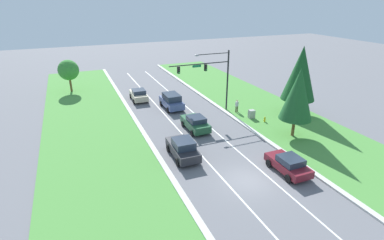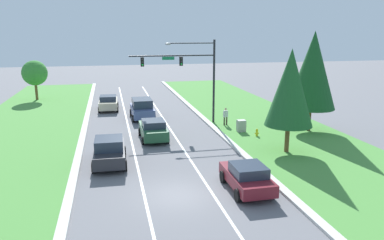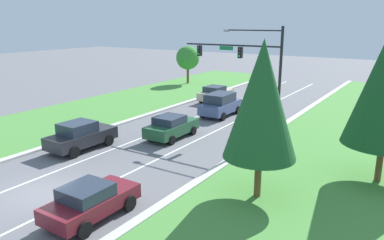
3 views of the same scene
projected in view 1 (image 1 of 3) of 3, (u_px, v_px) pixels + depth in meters
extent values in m
plane|color=slate|center=(248.00, 180.00, 24.22)|extent=(160.00, 160.00, 0.00)
cube|color=beige|center=(303.00, 166.00, 26.19)|extent=(0.50, 90.00, 0.15)
cube|color=beige|center=(183.00, 196.00, 22.20)|extent=(0.50, 90.00, 0.15)
cube|color=#4C8E3D|center=(348.00, 155.00, 28.06)|extent=(10.00, 90.00, 0.08)
cube|color=#4C8E3D|center=(111.00, 215.00, 20.36)|extent=(10.00, 90.00, 0.08)
cube|color=white|center=(229.00, 185.00, 23.59)|extent=(0.14, 81.00, 0.01)
cube|color=white|center=(267.00, 176.00, 24.86)|extent=(0.14, 81.00, 0.01)
cylinder|color=black|center=(227.00, 81.00, 37.83)|extent=(0.20, 0.20, 7.76)
cylinder|color=black|center=(200.00, 64.00, 35.52)|extent=(7.71, 0.12, 0.12)
cube|color=#147042|center=(197.00, 66.00, 35.47)|extent=(1.10, 0.04, 0.28)
cylinder|color=black|center=(213.00, 54.00, 35.72)|extent=(4.24, 0.09, 0.09)
ellipsoid|color=gray|center=(197.00, 55.00, 34.99)|extent=(0.56, 0.28, 0.20)
cube|color=black|center=(206.00, 68.00, 35.98)|extent=(0.28, 0.32, 0.80)
sphere|color=#2D2D2D|center=(206.00, 66.00, 35.75)|extent=(0.16, 0.16, 0.16)
sphere|color=#2D2D2D|center=(206.00, 68.00, 35.84)|extent=(0.16, 0.16, 0.16)
sphere|color=#23D647|center=(206.00, 70.00, 35.93)|extent=(0.16, 0.16, 0.16)
cube|color=black|center=(179.00, 70.00, 34.76)|extent=(0.28, 0.32, 0.80)
sphere|color=#2D2D2D|center=(179.00, 68.00, 34.52)|extent=(0.16, 0.16, 0.16)
sphere|color=#2D2D2D|center=(179.00, 70.00, 34.61)|extent=(0.16, 0.16, 0.16)
sphere|color=#23D647|center=(179.00, 72.00, 34.70)|extent=(0.16, 0.16, 0.16)
cube|color=#28282D|center=(183.00, 149.00, 27.54)|extent=(2.05, 4.64, 0.78)
cube|color=#283342|center=(184.00, 144.00, 27.02)|extent=(1.79, 2.11, 0.70)
cylinder|color=black|center=(187.00, 145.00, 29.24)|extent=(0.26, 0.73, 0.73)
cylinder|color=black|center=(168.00, 148.00, 28.60)|extent=(0.26, 0.73, 0.73)
cylinder|color=black|center=(198.00, 158.00, 26.78)|extent=(0.26, 0.73, 0.73)
cylinder|color=black|center=(178.00, 162.00, 26.15)|extent=(0.26, 0.73, 0.73)
cube|color=#235633|center=(195.00, 124.00, 33.21)|extent=(1.95, 4.39, 0.77)
cube|color=#283342|center=(196.00, 119.00, 32.74)|extent=(1.74, 1.98, 0.54)
cylinder|color=black|center=(198.00, 121.00, 34.85)|extent=(0.25, 0.63, 0.63)
cylinder|color=black|center=(183.00, 124.00, 34.17)|extent=(0.25, 0.63, 0.63)
cylinder|color=black|center=(208.00, 130.00, 32.54)|extent=(0.25, 0.63, 0.63)
cylinder|color=black|center=(192.00, 133.00, 31.87)|extent=(0.25, 0.63, 0.63)
cube|color=maroon|center=(288.00, 165.00, 25.15)|extent=(1.90, 4.14, 0.64)
cube|color=#283342|center=(291.00, 160.00, 24.71)|extent=(1.70, 1.87, 0.54)
cylinder|color=black|center=(286.00, 159.00, 26.70)|extent=(0.24, 0.69, 0.69)
cylinder|color=black|center=(269.00, 163.00, 26.04)|extent=(0.24, 0.69, 0.69)
cylinder|color=black|center=(307.00, 174.00, 24.51)|extent=(0.24, 0.69, 0.69)
cylinder|color=black|center=(288.00, 179.00, 23.85)|extent=(0.24, 0.69, 0.69)
cube|color=beige|center=(139.00, 95.00, 42.70)|extent=(2.06, 4.37, 0.78)
cube|color=#283342|center=(139.00, 91.00, 42.23)|extent=(1.79, 2.00, 0.54)
cylinder|color=black|center=(143.00, 95.00, 44.32)|extent=(0.26, 0.66, 0.66)
cylinder|color=black|center=(131.00, 96.00, 43.70)|extent=(0.26, 0.66, 0.66)
cylinder|color=black|center=(147.00, 100.00, 42.00)|extent=(0.26, 0.66, 0.66)
cylinder|color=black|center=(134.00, 102.00, 41.39)|extent=(0.26, 0.66, 0.66)
cube|color=#475684|center=(172.00, 103.00, 39.60)|extent=(2.10, 4.62, 0.86)
cube|color=#283342|center=(172.00, 97.00, 39.18)|extent=(1.87, 2.78, 0.80)
cylinder|color=black|center=(175.00, 102.00, 41.33)|extent=(0.25, 0.69, 0.69)
cylinder|color=black|center=(161.00, 103.00, 40.60)|extent=(0.25, 0.69, 0.69)
cylinder|color=black|center=(182.00, 108.00, 38.92)|extent=(0.25, 0.69, 0.69)
cylinder|color=black|center=(168.00, 110.00, 38.19)|extent=(0.25, 0.69, 0.69)
cube|color=#9E9E99|center=(252.00, 114.00, 36.32)|extent=(0.70, 0.60, 1.09)
cylinder|color=#42382D|center=(236.00, 110.00, 38.20)|extent=(0.14, 0.14, 0.84)
cylinder|color=#42382D|center=(237.00, 109.00, 38.35)|extent=(0.14, 0.14, 0.84)
cube|color=#B7B7BC|center=(237.00, 104.00, 38.00)|extent=(0.43, 0.32, 0.60)
sphere|color=tan|center=(237.00, 101.00, 37.83)|extent=(0.22, 0.22, 0.22)
cylinder|color=gold|center=(265.00, 120.00, 35.31)|extent=(0.20, 0.20, 0.55)
sphere|color=gold|center=(265.00, 118.00, 35.18)|extent=(0.18, 0.18, 0.18)
cylinder|color=gold|center=(264.00, 120.00, 35.26)|extent=(0.10, 0.09, 0.09)
cylinder|color=gold|center=(265.00, 120.00, 35.34)|extent=(0.10, 0.09, 0.09)
cylinder|color=brown|center=(293.00, 127.00, 31.54)|extent=(0.32, 0.32, 2.02)
cone|color=#1E5628|center=(298.00, 94.00, 30.13)|extent=(3.34, 3.34, 5.34)
cylinder|color=brown|center=(71.00, 85.00, 46.32)|extent=(0.32, 0.32, 2.29)
sphere|color=#388433|center=(68.00, 70.00, 45.44)|extent=(3.09, 3.09, 3.09)
cylinder|color=brown|center=(296.00, 107.00, 37.37)|extent=(0.32, 0.32, 2.07)
cone|color=#194C23|center=(301.00, 73.00, 35.74)|extent=(4.04, 4.04, 6.47)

